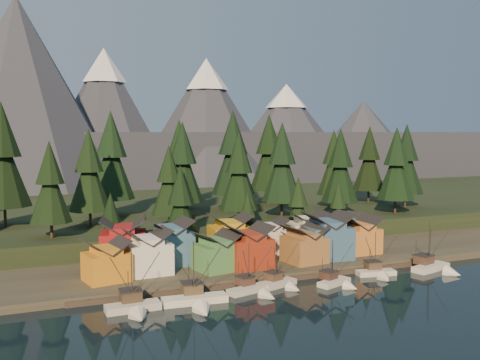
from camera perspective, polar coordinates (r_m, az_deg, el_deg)
name	(u,v)px	position (r m, az deg, el deg)	size (l,w,h in m)	color
ground	(313,305)	(96.26, 7.77, -13.06)	(500.00, 500.00, 0.00)	black
shore_strip	(229,253)	(130.85, -1.20, -7.78)	(400.00, 50.00, 1.50)	#343026
hillside	(173,214)	(177.11, -7.14, -3.67)	(420.00, 100.00, 6.00)	black
dock	(271,278)	(110.03, 3.35, -10.42)	(80.00, 4.00, 1.00)	#473D33
mountain_ridge	(103,140)	(295.41, -14.43, 4.21)	(560.00, 190.00, 90.00)	#424554
boat_0	(134,298)	(92.63, -11.24, -12.29)	(9.47, 10.31, 12.07)	beige
boat_1	(197,293)	(94.83, -4.66, -11.94)	(11.95, 12.89, 12.12)	white
boat_2	(255,284)	(101.38, 1.57, -10.99)	(10.25, 10.74, 10.26)	beige
boat_3	(282,277)	(105.42, 4.49, -10.30)	(8.38, 8.86, 9.92)	beige
boat_4	(338,276)	(107.71, 10.39, -10.03)	(8.17, 8.67, 9.88)	beige
boat_5	(378,267)	(116.26, 14.51, -8.96)	(8.76, 9.24, 10.23)	beige
boat_6	(436,261)	(123.83, 20.14, -8.11)	(10.53, 11.05, 11.94)	silver
house_front_0	(106,259)	(106.52, -14.06, -8.21)	(9.21, 8.87, 7.94)	orange
house_front_1	(148,250)	(110.11, -9.82, -7.41)	(9.10, 8.78, 8.97)	white
house_front_2	(217,250)	(111.34, -2.48, -7.49)	(9.58, 9.63, 7.92)	#498648
house_front_3	(248,245)	(113.43, 0.89, -6.95)	(9.16, 8.76, 9.03)	maroon
house_front_4	(304,243)	(118.79, 6.87, -6.67)	(8.76, 9.32, 8.10)	olive
house_front_5	(327,234)	(122.87, 9.30, -5.74)	(10.72, 9.92, 10.36)	#35597D
house_front_6	(359,234)	(129.93, 12.54, -5.62)	(8.65, 8.18, 8.58)	#C57732
house_back_0	(123,241)	(117.51, -12.34, -6.34)	(11.18, 10.91, 10.18)	maroon
house_back_1	(170,241)	(116.79, -7.47, -6.43)	(9.06, 9.16, 9.82)	#3A658A
house_back_2	(230,234)	(124.03, -1.08, -5.76)	(9.67, 8.98, 9.61)	gold
house_back_3	(269,235)	(127.11, 3.12, -5.84)	(8.93, 8.16, 8.18)	beige
house_back_4	(308,230)	(130.40, 7.22, -5.30)	(10.07, 9.79, 9.43)	silver
house_back_5	(348,229)	(135.69, 11.45, -5.19)	(8.99, 9.06, 8.39)	#4F8146
tree_hill_1	(3,158)	(146.92, -23.97, 2.11)	(13.64, 13.64, 31.78)	#332319
tree_hill_2	(50,185)	(127.46, -19.58, -0.51)	(9.51, 9.51, 22.15)	#332319
tree_hill_3	(89,173)	(140.10, -15.79, 0.72)	(10.74, 10.74, 25.02)	#332319
tree_hill_4	(111,159)	(155.87, -13.56, 2.23)	(12.95, 12.95, 30.16)	#332319
tree_hill_5	(169,183)	(133.89, -7.58, -0.30)	(8.96, 8.96, 20.87)	#332319
tree_hill_6	(183,165)	(150.19, -6.13, 1.59)	(11.62, 11.62, 27.06)	#332319
tree_hill_7	(239,174)	(137.63, -0.11, 0.64)	(10.37, 10.37, 24.17)	#332319
tree_hill_8	(233,156)	(162.61, -0.75, 2.60)	(13.20, 13.20, 30.74)	#332319
tree_hill_9	(282,165)	(150.58, 4.50, 1.58)	(11.53, 11.53, 26.86)	#332319
tree_hill_10	(269,155)	(176.40, 3.11, 2.67)	(12.89, 12.89, 30.04)	#332319
tree_hill_11	(340,168)	(154.37, 10.64, 1.25)	(10.82, 10.82, 25.21)	#332319
tree_hill_12	(334,165)	(172.13, 9.95, 1.58)	(10.65, 10.65, 24.81)	#332319
tree_hill_13	(396,166)	(163.35, 16.32, 1.42)	(10.98, 10.98, 25.58)	#332319
tree_hill_14	(369,161)	(187.20, 13.61, 2.02)	(11.22, 11.22, 26.15)	#332319
tree_hill_15	(179,160)	(167.57, -6.48, 2.13)	(12.01, 12.01, 27.98)	#332319
tree_hill_17	(406,162)	(178.64, 17.30, 1.88)	(11.45, 11.45, 26.68)	#332319
tree_shore_0	(111,223)	(121.85, -13.60, -4.53)	(6.56, 6.56, 15.27)	#332319
tree_shore_1	(181,206)	(124.84, -6.35, -2.75)	(8.98, 8.98, 20.91)	#332319
tree_shore_2	(248,218)	(131.13, 0.83, -4.05)	(5.94, 5.94, 13.83)	#332319
tree_shore_3	(298,207)	(136.97, 6.21, -2.90)	(7.40, 7.40, 17.25)	#332319
tree_shore_4	(338,209)	(143.25, 10.42, -3.04)	(6.56, 6.56, 15.28)	#332319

